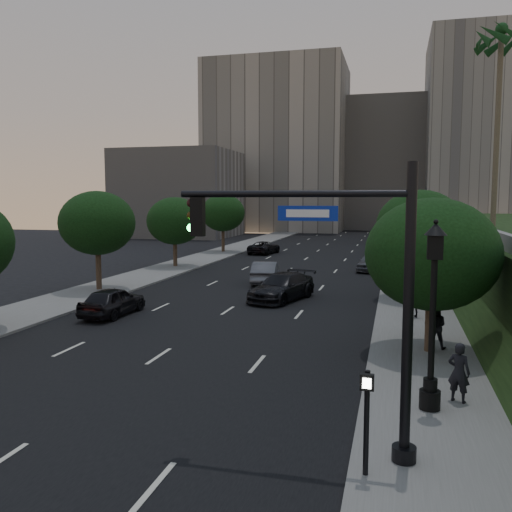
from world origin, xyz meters
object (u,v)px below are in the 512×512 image
(sedan_near_right, at_px, (282,287))
(pedestrian_b, at_px, (436,326))
(sedan_mid_left, at_px, (266,272))
(sedan_far_right, at_px, (372,262))
(sedan_near_left, at_px, (113,301))
(traffic_signal_mast, at_px, (359,309))
(pedestrian_c, at_px, (415,303))
(street_lamp, at_px, (432,324))
(sedan_far_left, at_px, (264,248))
(pedestrian_a, at_px, (459,372))

(sedan_near_right, distance_m, pedestrian_b, 12.55)
(sedan_mid_left, distance_m, sedan_far_right, 11.34)
(sedan_near_left, relative_size, pedestrian_b, 2.51)
(traffic_signal_mast, relative_size, pedestrian_c, 4.54)
(street_lamp, xyz_separation_m, sedan_near_left, (-15.53, 9.64, -1.86))
(traffic_signal_mast, bearing_deg, sedan_far_left, 106.20)
(sedan_mid_left, relative_size, sedan_near_right, 0.87)
(sedan_near_left, bearing_deg, sedan_far_left, -88.31)
(street_lamp, distance_m, sedan_far_right, 31.29)
(sedan_near_right, xyz_separation_m, pedestrian_b, (8.30, -9.41, 0.23))
(sedan_far_right, bearing_deg, traffic_signal_mast, -77.58)
(pedestrian_a, distance_m, pedestrian_b, 5.96)
(sedan_mid_left, relative_size, pedestrian_b, 2.74)
(pedestrian_b, relative_size, pedestrian_c, 1.18)
(sedan_far_left, bearing_deg, pedestrian_c, 124.39)
(street_lamp, height_order, sedan_far_right, street_lamp)
(traffic_signal_mast, bearing_deg, sedan_mid_left, 108.00)
(traffic_signal_mast, height_order, pedestrian_a, traffic_signal_mast)
(sedan_near_left, distance_m, sedan_near_right, 10.18)
(sedan_near_right, relative_size, sedan_far_right, 1.21)
(traffic_signal_mast, height_order, sedan_near_left, traffic_signal_mast)
(pedestrian_c, bearing_deg, sedan_near_right, -44.52)
(sedan_far_left, height_order, pedestrian_a, pedestrian_a)
(sedan_near_right, relative_size, pedestrian_c, 3.69)
(sedan_far_left, distance_m, sedan_near_right, 28.01)
(sedan_mid_left, xyz_separation_m, pedestrian_a, (11.08, -21.58, 0.23))
(sedan_mid_left, distance_m, sedan_far_left, 21.36)
(sedan_far_right, xyz_separation_m, pedestrian_b, (3.56, -24.34, 0.25))
(sedan_near_right, distance_m, pedestrian_c, 8.51)
(sedan_far_right, distance_m, pedestrian_c, 18.84)
(sedan_far_left, bearing_deg, street_lamp, 117.44)
(traffic_signal_mast, distance_m, sedan_mid_left, 27.27)
(sedan_near_right, height_order, pedestrian_c, pedestrian_c)
(sedan_mid_left, bearing_deg, sedan_far_right, -137.59)
(sedan_mid_left, height_order, pedestrian_a, pedestrian_a)
(sedan_far_right, bearing_deg, pedestrian_a, -72.24)
(sedan_near_right, bearing_deg, sedan_near_left, -123.44)
(sedan_far_right, relative_size, pedestrian_c, 3.06)
(pedestrian_a, xyz_separation_m, pedestrian_c, (-0.90, 11.68, -0.13))
(traffic_signal_mast, bearing_deg, pedestrian_b, 76.53)
(sedan_near_right, height_order, pedestrian_a, pedestrian_a)
(sedan_near_right, relative_size, pedestrian_b, 3.14)
(street_lamp, xyz_separation_m, sedan_mid_left, (-10.23, 22.38, -1.82))
(traffic_signal_mast, bearing_deg, street_lamp, 61.57)
(sedan_far_left, distance_m, pedestrian_c, 34.25)
(sedan_near_left, bearing_deg, sedan_mid_left, -110.61)
(street_lamp, bearing_deg, sedan_far_right, 95.47)
(sedan_near_left, bearing_deg, sedan_far_right, -118.36)
(sedan_mid_left, bearing_deg, pedestrian_c, 128.01)
(sedan_far_left, relative_size, pedestrian_a, 2.86)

